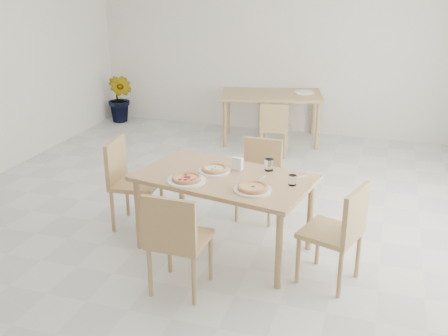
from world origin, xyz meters
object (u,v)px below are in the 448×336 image
(plate_mushroom, at_px, (214,171))
(second_table, at_px, (271,99))
(chair_west, at_px, (128,177))
(napkin_holder, at_px, (237,164))
(tumbler_a, at_px, (269,165))
(chair_back_n, at_px, (275,98))
(tumbler_b, at_px, (292,180))
(chair_south, at_px, (176,236))
(potted_plant, at_px, (121,98))
(pizza_margherita, at_px, (253,187))
(pizza_pepperoni, at_px, (187,178))
(plate_empty, at_px, (304,93))
(main_table, at_px, (224,184))
(pizza_mushroom, at_px, (214,169))
(plate_margherita, at_px, (253,190))
(chair_back_s, at_px, (274,126))
(chair_north, at_px, (260,173))
(chair_east, at_px, (340,228))
(plate_pepperoni, at_px, (187,181))

(plate_mushroom, xyz_separation_m, second_table, (-0.23, 3.40, -0.09))
(chair_west, height_order, napkin_holder, chair_west)
(tumbler_a, relative_size, chair_back_n, 0.13)
(tumbler_b, bearing_deg, chair_south, -133.88)
(plate_mushroom, distance_m, potted_plant, 4.71)
(pizza_margherita, relative_size, pizza_pepperoni, 1.06)
(plate_empty, bearing_deg, main_table, -91.95)
(pizza_mushroom, height_order, pizza_pepperoni, same)
(plate_margherita, bearing_deg, pizza_mushroom, 144.62)
(plate_mushroom, bearing_deg, main_table, -32.19)
(second_table, height_order, chair_back_s, chair_back_s)
(chair_north, relative_size, chair_back_n, 1.01)
(chair_south, height_order, tumbler_b, chair_south)
(pizza_pepperoni, relative_size, plate_empty, 1.06)
(tumbler_b, bearing_deg, chair_west, 172.96)
(tumbler_a, bearing_deg, pizza_pepperoni, -142.04)
(pizza_margherita, height_order, chair_back_s, pizza_margherita)
(chair_east, relative_size, chair_back_n, 1.09)
(plate_empty, height_order, potted_plant, potted_plant)
(pizza_pepperoni, bearing_deg, chair_back_s, 87.13)
(chair_west, distance_m, tumbler_a, 1.48)
(second_table, bearing_deg, pizza_pepperoni, -102.73)
(tumbler_a, xyz_separation_m, napkin_holder, (-0.28, -0.10, 0.01))
(chair_south, height_order, chair_back_s, chair_south)
(plate_mushroom, relative_size, napkin_holder, 2.29)
(main_table, distance_m, chair_back_n, 4.33)
(chair_north, height_order, plate_pepperoni, chair_north)
(pizza_pepperoni, relative_size, chair_back_n, 0.38)
(plate_margherita, relative_size, chair_back_n, 0.40)
(pizza_mushroom, relative_size, second_table, 0.19)
(chair_back_n, xyz_separation_m, plate_empty, (0.59, -0.65, 0.28))
(plate_pepperoni, xyz_separation_m, pizza_mushroom, (0.16, 0.30, 0.02))
(tumbler_b, xyz_separation_m, napkin_holder, (-0.56, 0.19, 0.02))
(chair_west, bearing_deg, plate_empty, -25.11)
(second_table, distance_m, chair_back_n, 0.86)
(pizza_margherita, bearing_deg, plate_mushroom, 144.62)
(pizza_pepperoni, xyz_separation_m, potted_plant, (-2.80, 3.95, -0.36))
(pizza_margherita, xyz_separation_m, chair_back_s, (-0.47, 3.00, -0.32))
(plate_margherita, xyz_separation_m, tumbler_a, (0.02, 0.52, 0.05))
(tumbler_b, bearing_deg, potted_plant, 134.72)
(plate_margherita, height_order, chair_back_n, chair_back_n)
(pizza_pepperoni, bearing_deg, second_table, 90.99)
(chair_west, distance_m, napkin_holder, 1.20)
(plate_empty, bearing_deg, pizza_margherita, -86.87)
(tumbler_b, distance_m, napkin_holder, 0.59)
(plate_margherita, bearing_deg, tumbler_b, 37.43)
(pizza_margherita, relative_size, second_table, 0.20)
(plate_margherita, xyz_separation_m, second_table, (-0.68, 3.73, -0.09))
(main_table, distance_m, plate_empty, 3.65)
(plate_margherita, height_order, plate_mushroom, same)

